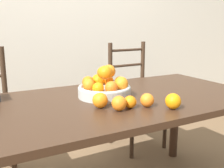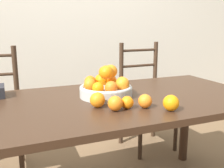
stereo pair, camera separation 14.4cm
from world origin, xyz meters
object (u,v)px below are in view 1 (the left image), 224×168
Objects in this scene: orange_loose_3 at (173,101)px; fruit_bowl at (105,87)px; orange_loose_4 at (119,103)px; orange_loose_1 at (100,100)px; chair_right at (135,98)px; orange_loose_2 at (130,102)px; orange_loose_0 at (147,100)px.

fruit_bowl is at bearing 117.51° from orange_loose_3.
orange_loose_4 is at bearing 157.38° from orange_loose_3.
orange_loose_1 reaches higher than orange_loose_4.
orange_loose_1 is 0.11m from orange_loose_4.
orange_loose_4 is 1.21m from chair_right.
orange_loose_1 is 0.37m from orange_loose_3.
orange_loose_3 is (0.19, -0.37, -0.02)m from fruit_bowl.
fruit_bowl reaches higher than orange_loose_2.
chair_right is (0.65, 0.93, -0.29)m from orange_loose_2.
orange_loose_4 is (-0.06, -0.27, -0.02)m from fruit_bowl.
orange_loose_1 is at bearing 148.77° from orange_loose_3.
chair_right is at bearing 59.63° from orange_loose_0.
orange_loose_1 is (-0.12, -0.18, -0.02)m from fruit_bowl.
orange_loose_1 is 1.06× the size of orange_loose_4.
orange_loose_4 is at bearing -102.01° from fruit_bowl.
orange_loose_0 is at bearing -14.35° from orange_loose_2.
orange_loose_2 is at bearing -30.37° from orange_loose_1.
orange_loose_4 is (0.06, -0.09, -0.00)m from orange_loose_1.
orange_loose_2 is 0.07m from orange_loose_4.
orange_loose_2 is 0.07× the size of chair_right.
chair_right is at bearing 47.62° from orange_loose_1.
orange_loose_1 is at bearing 149.63° from orange_loose_2.
orange_loose_0 is 0.09m from orange_loose_2.
orange_loose_0 is at bearing 135.84° from orange_loose_3.
chair_right reaches higher than orange_loose_3.
fruit_bowl is 3.93× the size of orange_loose_1.
orange_loose_0 reaches higher than orange_loose_2.
orange_loose_0 is 1.14m from chair_right.
orange_loose_3 reaches higher than orange_loose_0.
orange_loose_0 is at bearing -70.30° from fruit_bowl.
orange_loose_1 is 0.99× the size of orange_loose_3.
orange_loose_4 is at bearing -130.28° from chair_right.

